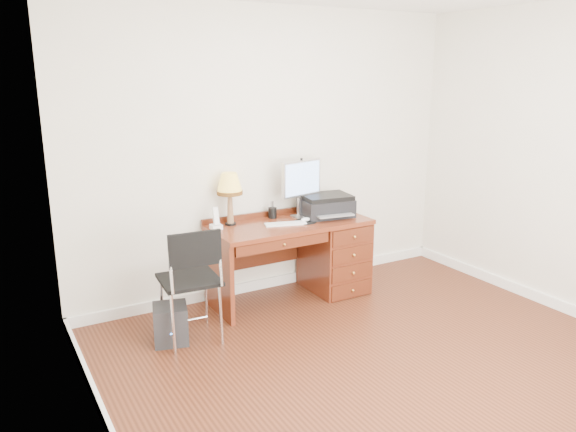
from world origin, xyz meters
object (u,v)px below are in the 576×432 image
desk (318,251)px  phone (216,223)px  chair (192,274)px  equipment_box (171,324)px  printer (326,205)px  monitor (302,181)px  leg_lamp (230,187)px

desk → phone: size_ratio=7.56×
chair → equipment_box: size_ratio=3.08×
printer → chair: (-1.54, -0.44, -0.27)m
printer → monitor: bearing=165.3°
chair → phone: bearing=55.5°
leg_lamp → monitor: bearing=-4.9°
chair → equipment_box: 0.46m
monitor → equipment_box: (-1.49, -0.45, -0.94)m
leg_lamp → phone: bearing=-158.1°
equipment_box → phone: bearing=52.2°
printer → phone: printer is taller
monitor → desk: bearing=-61.3°
leg_lamp → phone: 0.35m
leg_lamp → equipment_box: size_ratio=1.55×
phone → chair: 0.72m
printer → leg_lamp: leg_lamp is taller
phone → equipment_box: phone is taller
desk → leg_lamp: leg_lamp is taller
phone → equipment_box: bearing=-143.1°
leg_lamp → phone: (-0.17, -0.07, -0.29)m
chair → equipment_box: chair is taller
monitor → printer: (0.22, -0.09, -0.24)m
leg_lamp → chair: (-0.60, -0.60, -0.52)m
desk → phone: bearing=173.2°
desk → leg_lamp: (-0.84, 0.19, 0.69)m
monitor → leg_lamp: bearing=162.1°
desk → chair: chair is taller
monitor → printer: bearing=-36.3°
phone → chair: chair is taller
desk → equipment_box: (-1.60, -0.32, -0.26)m
monitor → leg_lamp: size_ratio=1.14×
printer → equipment_box: bearing=-159.6°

